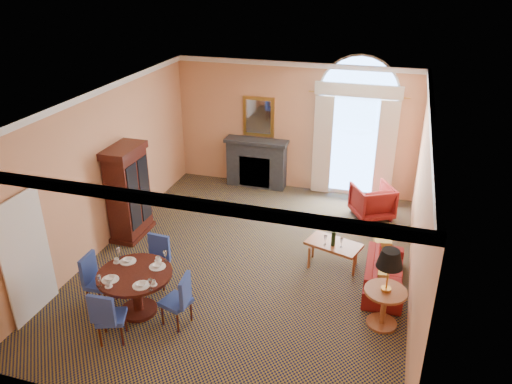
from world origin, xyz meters
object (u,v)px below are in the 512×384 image
(side_table, at_px, (387,279))
(dining_table, at_px, (136,283))
(armchair, at_px, (372,201))
(sofa, at_px, (384,273))
(coffee_table, at_px, (334,245))
(armoire, at_px, (128,194))

(side_table, bearing_deg, dining_table, -167.89)
(armchair, bearing_deg, dining_table, 23.24)
(sofa, bearing_deg, coffee_table, 69.52)
(dining_table, bearing_deg, armoire, 121.36)
(side_table, bearing_deg, armchair, 97.53)
(armoire, relative_size, armchair, 2.34)
(armchair, relative_size, coffee_table, 0.76)
(dining_table, bearing_deg, coffee_table, 38.37)
(armoire, xyz_separation_m, coffee_table, (4.29, -0.01, -0.49))
(sofa, relative_size, side_table, 1.25)
(armoire, height_order, dining_table, armoire)
(armchair, xyz_separation_m, coffee_table, (-0.53, -2.30, 0.08))
(armchair, bearing_deg, coffee_table, 46.94)
(armchair, height_order, coffee_table, coffee_table)
(armoire, height_order, armchair, armoire)
(armoire, bearing_deg, side_table, -15.30)
(dining_table, distance_m, armchair, 5.73)
(armoire, relative_size, side_table, 1.45)
(side_table, bearing_deg, armoire, 164.70)
(dining_table, relative_size, armchair, 1.44)
(armoire, bearing_deg, armchair, 25.42)
(armoire, height_order, sofa, armoire)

